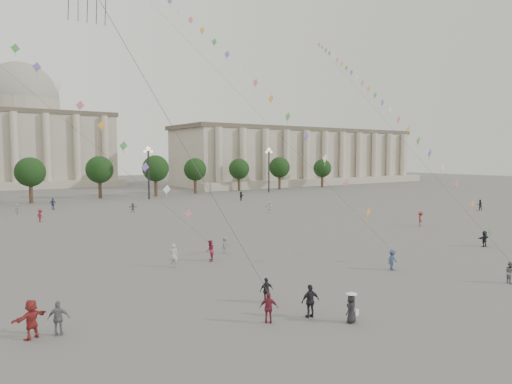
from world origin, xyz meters
TOP-DOWN VIEW (x-y plane):
  - ground at (0.00, 0.00)m, footprint 360.00×360.00m
  - hall_east at (75.00, 93.89)m, footprint 84.00×26.22m
  - hall_central at (0.00, 129.22)m, footprint 48.30×34.30m
  - tree_row at (0.00, 78.00)m, footprint 137.12×5.12m
  - lamp_post_mid_east at (15.00, 70.00)m, footprint 2.00×0.90m
  - lamp_post_far_east at (45.00, 70.00)m, footprint 2.00×0.90m
  - person_crowd_0 at (-4.62, 61.87)m, footprint 1.23×0.87m
  - person_crowd_3 at (24.19, 5.59)m, footprint 1.48×0.57m
  - person_crowd_4 at (-10.23, 59.29)m, footprint 1.11×1.50m
  - person_crowd_6 at (1.74, 17.25)m, footprint 1.12×0.81m
  - person_crowd_7 at (22.24, 38.49)m, footprint 1.70×1.25m
  - person_crowd_8 at (30.10, 17.06)m, footprint 1.35×1.30m
  - person_crowd_9 at (28.94, 57.17)m, footprint 1.66×1.35m
  - person_crowd_12 at (5.10, 51.33)m, footprint 1.38×1.13m
  - person_crowd_13 at (-4.23, 15.18)m, footprint 0.82×0.75m
  - person_crowd_15 at (52.21, 21.91)m, footprint 1.07×1.04m
  - person_crowd_17 at (-8.67, 48.30)m, footprint 1.05×1.25m
  - tourist_0 at (-5.13, 1.04)m, footprint 1.03×0.92m
  - tourist_1 at (-3.25, 3.86)m, footprint 0.93×0.48m
  - tourist_2 at (-15.87, 5.90)m, footprint 1.88×1.29m
  - tourist_3 at (-14.69, 5.58)m, footprint 1.10×0.76m
  - tourist_4 at (-2.74, 0.43)m, footprint 1.15×0.66m
  - kite_flyer_0 at (-0.86, 15.30)m, footprint 1.00×1.08m
  - kite_flyer_1 at (9.41, 4.69)m, footprint 1.07×0.67m
  - kite_flyer_2 at (13.25, -2.33)m, footprint 0.87×0.93m
  - hat_person at (-1.45, -1.40)m, footprint 0.86×0.68m
  - kite_train_mid at (4.90, 37.07)m, footprint 9.17×60.72m
  - kite_train_east at (27.42, 24.14)m, footprint 26.93×49.13m

SIDE VIEW (x-z plane):
  - ground at x=0.00m, z-range 0.00..0.00m
  - person_crowd_12 at x=5.10m, z-range 0.00..1.48m
  - kite_flyer_2 at x=13.25m, z-range 0.00..1.51m
  - tourist_1 at x=-3.25m, z-range 0.00..1.53m
  - person_crowd_6 at x=1.74m, z-range 0.00..1.55m
  - person_crowd_3 at x=24.19m, z-range 0.00..1.56m
  - person_crowd_4 at x=-10.23m, z-range 0.00..1.57m
  - kite_flyer_1 at x=9.41m, z-range 0.00..1.60m
  - hat_person at x=-1.45m, z-range -0.02..1.67m
  - tourist_0 at x=-5.13m, z-range 0.00..1.67m
  - person_crowd_17 at x=-8.67m, z-range 0.00..1.67m
  - tourist_3 at x=-14.69m, z-range 0.00..1.74m
  - person_crowd_15 at x=52.21m, z-range 0.00..1.74m
  - person_crowd_9 at x=28.94m, z-range 0.00..1.78m
  - person_crowd_7 at x=22.24m, z-range 0.00..1.78m
  - kite_flyer_0 at x=-0.86m, z-range 0.00..1.79m
  - person_crowd_8 at x=30.10m, z-range 0.00..1.85m
  - tourist_4 at x=-2.74m, z-range 0.00..1.85m
  - person_crowd_13 at x=-4.23m, z-range 0.00..1.88m
  - person_crowd_0 at x=-4.62m, z-range 0.00..1.94m
  - tourist_2 at x=-15.87m, z-range 0.00..1.95m
  - tree_row at x=0.00m, z-range 1.39..9.39m
  - lamp_post_mid_east at x=15.00m, z-range 2.03..12.68m
  - lamp_post_far_east at x=45.00m, z-range 2.03..12.68m
  - hall_east at x=75.00m, z-range -0.17..17.03m
  - hall_central at x=0.00m, z-range -3.52..31.98m
  - kite_train_east at x=27.42m, z-range -14.76..49.91m
  - kite_train_mid at x=4.90m, z-range -11.73..67.60m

